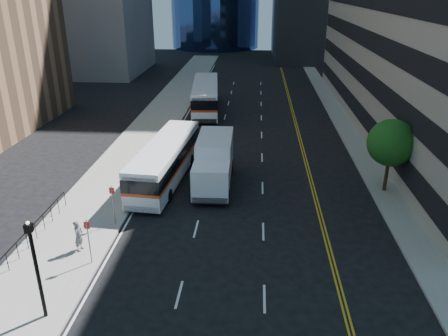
% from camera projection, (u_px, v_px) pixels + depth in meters
% --- Properties ---
extents(ground, '(160.00, 160.00, 0.00)m').
position_uv_depth(ground, '(254.00, 250.00, 23.93)').
color(ground, black).
rests_on(ground, ground).
extents(sidewalk_west, '(5.00, 90.00, 0.15)m').
position_uv_depth(sidewalk_west, '(160.00, 118.00, 47.60)').
color(sidewalk_west, gray).
rests_on(sidewalk_west, ground).
extents(sidewalk_east, '(2.00, 90.00, 0.15)m').
position_uv_depth(sidewalk_east, '(342.00, 121.00, 46.27)').
color(sidewalk_east, gray).
rests_on(sidewalk_east, ground).
extents(street_tree, '(3.20, 3.20, 5.10)m').
position_uv_depth(street_tree, '(391.00, 143.00, 29.26)').
color(street_tree, '#332114').
rests_on(street_tree, sidewalk_east).
extents(lamp_post, '(0.28, 0.28, 4.56)m').
position_uv_depth(lamp_post, '(36.00, 266.00, 17.97)').
color(lamp_post, black).
rests_on(lamp_post, sidewalk_west).
extents(bus_front, '(3.44, 11.54, 2.93)m').
position_uv_depth(bus_front, '(166.00, 160.00, 31.86)').
color(bus_front, white).
rests_on(bus_front, ground).
extents(bus_rear, '(3.84, 12.70, 3.23)m').
position_uv_depth(bus_rear, '(206.00, 96.00, 49.86)').
color(bus_rear, white).
rests_on(bus_rear, ground).
extents(box_truck, '(2.55, 7.13, 3.40)m').
position_uv_depth(box_truck, '(214.00, 162.00, 31.04)').
color(box_truck, white).
rests_on(box_truck, ground).
extents(pedestrian, '(0.49, 0.68, 1.75)m').
position_uv_depth(pedestrian, '(79.00, 236.00, 23.35)').
color(pedestrian, '#56555D').
rests_on(pedestrian, sidewalk_west).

